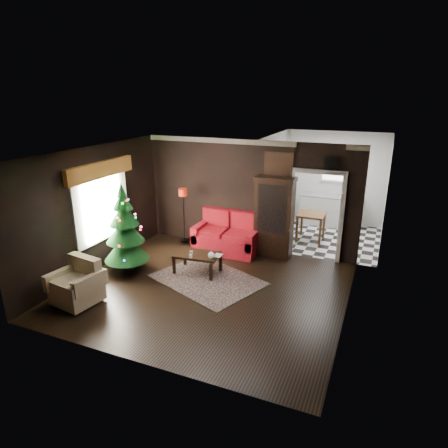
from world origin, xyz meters
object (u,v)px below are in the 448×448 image
at_px(armchair, 76,282).
at_px(coffee_table, 197,263).
at_px(wall_clock, 331,163).
at_px(teapot, 211,255).
at_px(kitchen_table, 311,227).
at_px(christmas_tree, 125,228).
at_px(floor_lamp, 184,215).
at_px(loveseat, 227,233).
at_px(curio_cabinet, 274,219).

xyz_separation_m(armchair, coffee_table, (1.52, 2.12, -0.23)).
bearing_deg(wall_clock, armchair, -135.62).
xyz_separation_m(teapot, kitchen_table, (1.55, 3.17, -0.16)).
relative_size(christmas_tree, wall_clock, 5.97).
xyz_separation_m(floor_lamp, coffee_table, (1.07, -1.37, -0.60)).
height_order(wall_clock, kitchen_table, wall_clock).
relative_size(teapot, kitchen_table, 0.22).
relative_size(loveseat, floor_lamp, 1.20).
xyz_separation_m(christmas_tree, kitchen_table, (3.43, 3.61, -0.67)).
bearing_deg(wall_clock, kitchen_table, 113.75).
xyz_separation_m(loveseat, floor_lamp, (-1.21, -0.04, 0.33)).
bearing_deg(coffee_table, kitchen_table, 57.62).
distance_m(loveseat, coffee_table, 1.44).
xyz_separation_m(loveseat, kitchen_table, (1.80, 1.65, -0.12)).
bearing_deg(loveseat, wall_clock, 9.66).
relative_size(curio_cabinet, kitchen_table, 2.53).
bearing_deg(teapot, kitchen_table, 64.02).
xyz_separation_m(armchair, teapot, (1.92, 2.00, 0.08)).
xyz_separation_m(coffee_table, kitchen_table, (1.94, 3.06, 0.14)).
height_order(floor_lamp, coffee_table, floor_lamp).
height_order(curio_cabinet, armchair, curio_cabinet).
bearing_deg(loveseat, curio_cabinet, 10.83).
height_order(coffee_table, teapot, teapot).
xyz_separation_m(floor_lamp, christmas_tree, (-0.42, -1.92, 0.22)).
bearing_deg(kitchen_table, armchair, -123.78).
bearing_deg(teapot, loveseat, 99.51).
bearing_deg(kitchen_table, wall_clock, -66.25).
bearing_deg(armchair, christmas_tree, 97.74).
bearing_deg(teapot, christmas_tree, -166.83).
bearing_deg(loveseat, christmas_tree, -129.72).
xyz_separation_m(loveseat, curio_cabinet, (1.15, 0.22, 0.45)).
xyz_separation_m(floor_lamp, wall_clock, (3.56, 0.44, 1.55)).
xyz_separation_m(floor_lamp, teapot, (1.46, -1.48, -0.29)).
distance_m(teapot, wall_clock, 3.39).
bearing_deg(coffee_table, armchair, -125.71).
bearing_deg(floor_lamp, kitchen_table, 29.32).
height_order(floor_lamp, kitchen_table, floor_lamp).
bearing_deg(christmas_tree, kitchen_table, 46.48).
height_order(curio_cabinet, teapot, curio_cabinet).
distance_m(christmas_tree, kitchen_table, 5.03).
xyz_separation_m(floor_lamp, armchair, (-0.45, -3.49, -0.37)).
bearing_deg(christmas_tree, curio_cabinet, 38.13).
distance_m(loveseat, floor_lamp, 1.25).
xyz_separation_m(curio_cabinet, christmas_tree, (-2.78, -2.18, 0.10)).
relative_size(armchair, kitchen_table, 1.10).
height_order(coffee_table, kitchen_table, kitchen_table).
bearing_deg(curio_cabinet, teapot, -117.20).
bearing_deg(curio_cabinet, kitchen_table, 65.56).
bearing_deg(armchair, kitchen_table, 65.11).
height_order(christmas_tree, wall_clock, wall_clock).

